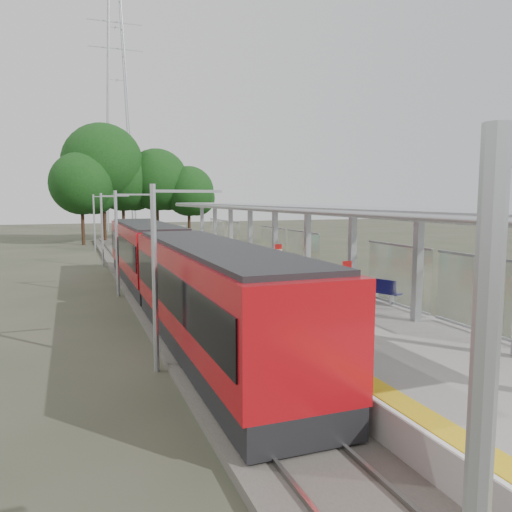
{
  "coord_description": "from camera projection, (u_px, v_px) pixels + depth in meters",
  "views": [
    {
      "loc": [
        -8.51,
        -7.14,
        4.98
      ],
      "look_at": [
        -0.33,
        14.73,
        2.3
      ],
      "focal_mm": 35.0,
      "sensor_mm": 36.0,
      "label": 1
    }
  ],
  "objects": [
    {
      "name": "trackbed",
      "position": [
        151.0,
        288.0,
        27.21
      ],
      "size": [
        3.0,
        70.0,
        0.24
      ],
      "primitive_type": "cube",
      "color": "#59544C",
      "rests_on": "ground"
    },
    {
      "name": "platform",
      "position": [
        229.0,
        277.0,
        28.73
      ],
      "size": [
        6.0,
        50.0,
        1.0
      ],
      "primitive_type": "cube",
      "color": "gray",
      "rests_on": "ground"
    },
    {
      "name": "tactile_strip",
      "position": [
        186.0,
        270.0,
        27.78
      ],
      "size": [
        0.6,
        50.0,
        0.02
      ],
      "primitive_type": "cube",
      "color": "yellow",
      "rests_on": "platform"
    },
    {
      "name": "end_fence",
      "position": [
        157.0,
        232.0,
        51.82
      ],
      "size": [
        6.0,
        0.1,
        1.2
      ],
      "primitive_type": "cube",
      "color": "#9EA0A5",
      "rests_on": "platform"
    },
    {
      "name": "train",
      "position": [
        169.0,
        266.0,
        21.84
      ],
      "size": [
        2.74,
        27.6,
        3.62
      ],
      "color": "black",
      "rests_on": "ground"
    },
    {
      "name": "canopy",
      "position": [
        282.0,
        214.0,
        25.32
      ],
      "size": [
        3.27,
        38.0,
        3.66
      ],
      "color": "#9EA0A5",
      "rests_on": "platform"
    },
    {
      "name": "pylon",
      "position": [
        117.0,
        106.0,
        75.59
      ],
      "size": [
        8.0,
        4.0,
        38.0
      ],
      "primitive_type": null,
      "color": "#9EA0A5",
      "rests_on": "ground"
    },
    {
      "name": "tree_cluster",
      "position": [
        124.0,
        176.0,
        57.19
      ],
      "size": [
        18.53,
        10.42,
        13.48
      ],
      "color": "#382316",
      "rests_on": "ground"
    },
    {
      "name": "catenary_masts",
      "position": [
        118.0,
        240.0,
        25.36
      ],
      "size": [
        2.08,
        48.16,
        5.4
      ],
      "color": "#9EA0A5",
      "rests_on": "ground"
    },
    {
      "name": "bench_near",
      "position": [
        382.0,
        290.0,
        19.11
      ],
      "size": [
        0.97,
        1.42,
        0.94
      ],
      "rotation": [
        0.0,
        0.0,
        0.43
      ],
      "color": "#0F0E49",
      "rests_on": "platform"
    },
    {
      "name": "bench_mid",
      "position": [
        312.0,
        269.0,
        24.57
      ],
      "size": [
        0.89,
        1.5,
        0.98
      ],
      "rotation": [
        0.0,
        0.0,
        0.33
      ],
      "color": "#0F0E49",
      "rests_on": "platform"
    },
    {
      "name": "bench_far",
      "position": [
        202.0,
        241.0,
        40.09
      ],
      "size": [
        0.66,
        1.72,
        1.15
      ],
      "rotation": [
        0.0,
        0.0,
        0.09
      ],
      "color": "#0F0E49",
      "rests_on": "platform"
    },
    {
      "name": "info_pillar_near",
      "position": [
        347.0,
        288.0,
        18.26
      ],
      "size": [
        0.39,
        0.39,
        1.73
      ],
      "rotation": [
        0.0,
        0.0,
        -0.04
      ],
      "color": "beige",
      "rests_on": "platform"
    },
    {
      "name": "info_pillar_far",
      "position": [
        278.0,
        264.0,
        24.92
      ],
      "size": [
        0.39,
        0.39,
        1.74
      ],
      "rotation": [
        0.0,
        0.0,
        -0.21
      ],
      "color": "beige",
      "rests_on": "platform"
    },
    {
      "name": "litter_bin",
      "position": [
        366.0,
        300.0,
        17.29
      ],
      "size": [
        0.6,
        0.6,
        0.99
      ],
      "primitive_type": "cylinder",
      "rotation": [
        0.0,
        0.0,
        0.27
      ],
      "color": "#9EA0A5",
      "rests_on": "platform"
    }
  ]
}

